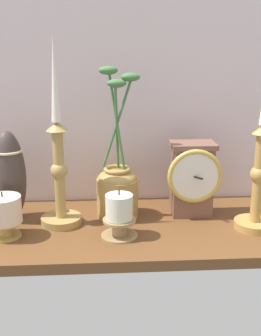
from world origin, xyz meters
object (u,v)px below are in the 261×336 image
brass_vase_jar (117,185)px  tall_ceramic_vase (9,175)px  pillar_candle_near_clock (120,215)px  candlestick_tall_center (59,168)px  mantel_clock (192,178)px  candlestick_tall_left (258,181)px  pillar_candle_front (4,214)px

brass_vase_jar → tall_ceramic_vase: (-25.64, -0.10, 3.10)cm
pillar_candle_near_clock → candlestick_tall_center: bearing=150.1°
candlestick_tall_center → pillar_candle_near_clock: 17.98cm
brass_vase_jar → pillar_candle_near_clock: brass_vase_jar is taller
mantel_clock → brass_vase_jar: size_ratio=0.50×
candlestick_tall_left → pillar_candle_front: bearing=-178.9°
candlestick_tall_left → pillar_candle_near_clock: 32.20cm
mantel_clock → candlestick_tall_left: size_ratio=0.48×
candlestick_tall_left → tall_ceramic_vase: (-57.26, 9.12, -0.51)cm
mantel_clock → candlestick_tall_left: candlestick_tall_left is taller
candlestick_tall_center → pillar_candle_front: (-11.78, -6.51, -8.20)cm
mantel_clock → candlestick_tall_center: (-31.89, -3.50, 4.12)cm
pillar_candle_front → tall_ceramic_vase: size_ratio=0.48×
candlestick_tall_center → pillar_candle_near_clock: size_ratio=3.96×
pillar_candle_near_clock → tall_ceramic_vase: tall_ceramic_vase is taller
mantel_clock → candlestick_tall_center: candlestick_tall_center is taller
candlestick_tall_center → brass_vase_jar: size_ratio=1.19×
brass_vase_jar → tall_ceramic_vase: bearing=-179.8°
candlestick_tall_center → pillar_candle_front: candlestick_tall_center is taller
candlestick_tall_center → tall_ceramic_vase: candlestick_tall_center is taller
mantel_clock → tall_ceramic_vase: tall_ceramic_vase is taller
mantel_clock → tall_ceramic_vase: size_ratio=0.84×
brass_vase_jar → tall_ceramic_vase: size_ratio=1.66×
candlestick_tall_center → tall_ceramic_vase: size_ratio=1.98×
candlestick_tall_left → pillar_candle_front: (-56.81, -1.06, -6.09)cm
candlestick_tall_left → pillar_candle_front: 57.15cm
pillar_candle_near_clock → brass_vase_jar: bearing=91.0°
candlestick_tall_left → candlestick_tall_center: bearing=173.1°
mantel_clock → candlestick_tall_center: size_ratio=0.42×
candlestick_tall_left → mantel_clock: bearing=145.7°
candlestick_tall_left → tall_ceramic_vase: candlestick_tall_left is taller
candlestick_tall_left → tall_ceramic_vase: bearing=171.0°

